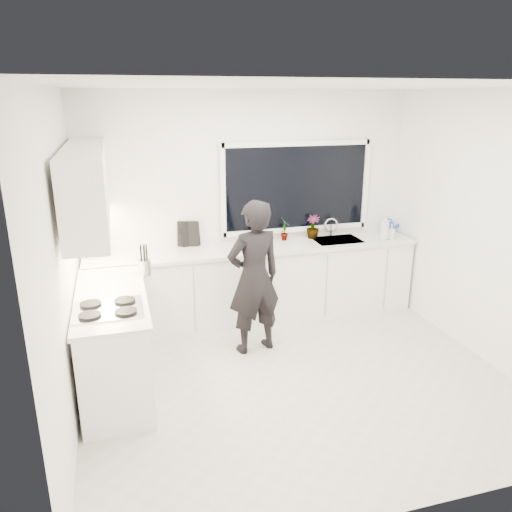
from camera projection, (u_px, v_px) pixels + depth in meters
name	position (u px, v px, depth m)	size (l,w,h in m)	color
floor	(296.00, 378.00, 4.87)	(4.00, 3.50, 0.02)	beige
wall_back	(249.00, 206.00, 6.06)	(4.00, 0.02, 2.70)	white
wall_left	(61.00, 265.00, 3.93)	(0.02, 3.50, 2.70)	white
wall_right	(489.00, 229.00, 4.98)	(0.02, 3.50, 2.70)	white
ceiling	(305.00, 84.00, 4.04)	(4.00, 3.50, 0.02)	white
window	(297.00, 187.00, 6.13)	(1.80, 0.02, 1.00)	black
base_cabinets_back	(256.00, 284.00, 6.06)	(3.92, 0.58, 0.88)	white
base_cabinets_left	(115.00, 343.00, 4.62)	(0.58, 1.60, 0.88)	white
countertop_back	(256.00, 248.00, 5.91)	(3.94, 0.62, 0.04)	silver
countertop_left	(111.00, 297.00, 4.48)	(0.62, 1.60, 0.04)	silver
upper_cabinets	(87.00, 186.00, 4.47)	(0.34, 2.10, 0.70)	white
sink	(337.00, 244.00, 6.20)	(0.58, 0.42, 0.14)	silver
faucet	(331.00, 227.00, 6.34)	(0.03, 0.03, 0.22)	silver
stovetop	(108.00, 309.00, 4.14)	(0.56, 0.48, 0.03)	black
person	(254.00, 278.00, 5.17)	(0.60, 0.39, 1.65)	black
pizza_tray	(253.00, 246.00, 5.87)	(0.41, 0.30, 0.03)	#B2B2B6
pizza	(253.00, 245.00, 5.86)	(0.37, 0.26, 0.01)	#C43D1A
watering_can	(388.00, 227.00, 6.52)	(0.14, 0.14, 0.13)	#1341B8
paper_towel_roll	(92.00, 246.00, 5.48)	(0.11, 0.11, 0.26)	white
knife_block	(102.00, 246.00, 5.55)	(0.13, 0.10, 0.22)	olive
utensil_crock	(145.00, 267.00, 4.95)	(0.13, 0.13, 0.16)	silver
picture_frame_large	(191.00, 234.00, 5.90)	(0.22, 0.02, 0.28)	black
picture_frame_small	(188.00, 234.00, 5.89)	(0.25, 0.02, 0.30)	black
herb_plants	(284.00, 228.00, 6.12)	(0.95, 0.23, 0.32)	#26662D
soap_bottles	(386.00, 228.00, 6.16)	(0.25, 0.17, 0.32)	#D8BF66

